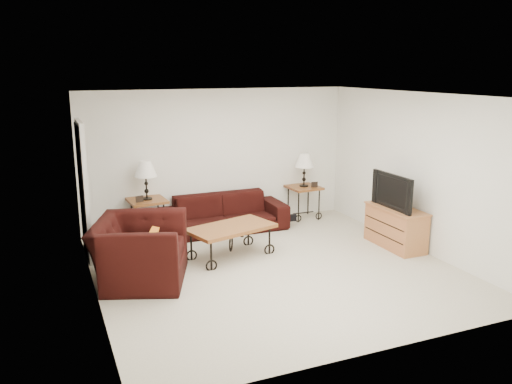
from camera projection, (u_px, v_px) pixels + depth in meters
ground at (274, 269)px, 7.65m from camera, size 5.00×5.00×0.00m
wall_back at (218, 158)px, 9.61m from camera, size 5.00×0.02×2.50m
wall_front at (381, 237)px, 5.12m from camera, size 5.00×0.02×2.50m
wall_left at (90, 202)px, 6.43m from camera, size 0.02×5.00×2.50m
wall_right at (418, 172)px, 8.30m from camera, size 0.02×5.00×2.50m
ceiling at (276, 95)px, 7.07m from camera, size 5.00×5.00×0.00m
doorway at (83, 192)px, 7.98m from camera, size 0.08×0.94×2.04m
sofa at (224, 213)px, 9.37m from camera, size 2.21×0.87×0.65m
side_table_left at (148, 218)px, 9.03m from camera, size 0.66×0.66×0.67m
side_table_right at (303, 202)px, 10.16m from camera, size 0.61×0.61×0.63m
lamp_left at (146, 180)px, 8.87m from camera, size 0.41×0.41×0.67m
lamp_right at (304, 170)px, 10.01m from camera, size 0.38×0.38×0.63m
photo_frame_left at (140, 199)px, 8.75m from camera, size 0.13×0.05×0.11m
photo_frame_right at (314, 185)px, 10.00m from camera, size 0.13×0.04×0.11m
coffee_table at (231, 241)px, 8.09m from camera, size 1.46×1.05×0.49m
armchair at (140, 251)px, 7.13m from camera, size 1.55×1.65×0.87m
throw_pillow at (152, 244)px, 7.12m from camera, size 0.23×0.40×0.39m
tv_stand at (395, 227)px, 8.53m from camera, size 0.46×1.10×0.66m
television at (397, 191)px, 8.38m from camera, size 0.13×0.98×0.57m
backpack at (289, 215)px, 9.74m from camera, size 0.36×0.31×0.40m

